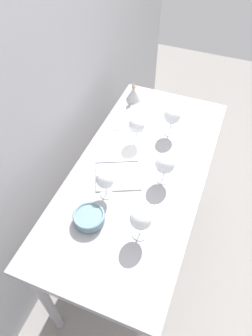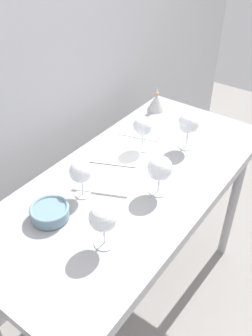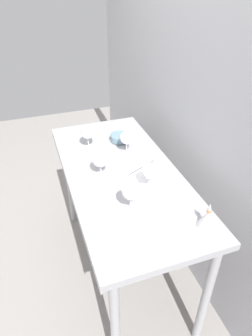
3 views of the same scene
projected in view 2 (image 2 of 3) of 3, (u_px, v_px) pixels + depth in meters
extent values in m
plane|color=gray|center=(130.00, 301.00, 2.03)|extent=(6.00, 6.00, 0.00)
cube|color=#B3B3B8|center=(35.00, 56.00, 1.47)|extent=(3.80, 0.04, 2.60)
cube|color=#9D9DA2|center=(132.00, 181.00, 1.49)|extent=(1.40, 0.64, 0.04)
cube|color=#9D9DA2|center=(203.00, 215.00, 1.34)|extent=(1.40, 0.01, 0.05)
cylinder|color=#9D9DA2|center=(233.00, 201.00, 2.05)|extent=(0.05, 0.05, 0.86)
cylinder|color=#9D9DA2|center=(156.00, 168.00, 2.30)|extent=(0.05, 0.05, 0.86)
cylinder|color=white|center=(142.00, 148.00, 1.64)|extent=(0.07, 0.07, 0.00)
cylinder|color=white|center=(142.00, 141.00, 1.62)|extent=(0.01, 0.01, 0.08)
sphere|color=white|center=(143.00, 126.00, 1.57)|extent=(0.09, 0.09, 0.09)
cylinder|color=maroon|center=(143.00, 129.00, 1.58)|extent=(0.06, 0.06, 0.03)
cylinder|color=white|center=(105.00, 243.00, 1.20)|extent=(0.07, 0.07, 0.00)
cylinder|color=white|center=(104.00, 235.00, 1.18)|extent=(0.01, 0.01, 0.08)
sphere|color=white|center=(103.00, 218.00, 1.13)|extent=(0.09, 0.09, 0.09)
cylinder|color=maroon|center=(103.00, 221.00, 1.14)|extent=(0.07, 0.07, 0.03)
cylinder|color=white|center=(186.00, 146.00, 1.66)|extent=(0.07, 0.07, 0.00)
cylinder|color=white|center=(187.00, 139.00, 1.63)|extent=(0.01, 0.01, 0.08)
sphere|color=white|center=(189.00, 123.00, 1.58)|extent=(0.09, 0.09, 0.09)
cylinder|color=maroon|center=(189.00, 126.00, 1.59)|extent=(0.07, 0.07, 0.02)
cylinder|color=white|center=(158.00, 191.00, 1.41)|extent=(0.07, 0.07, 0.00)
cylinder|color=white|center=(159.00, 184.00, 1.39)|extent=(0.01, 0.01, 0.07)
sphere|color=white|center=(160.00, 168.00, 1.34)|extent=(0.10, 0.10, 0.10)
cylinder|color=#5E0C20|center=(160.00, 172.00, 1.35)|extent=(0.07, 0.07, 0.03)
cylinder|color=white|center=(83.00, 194.00, 1.39)|extent=(0.06, 0.06, 0.00)
cylinder|color=white|center=(82.00, 187.00, 1.37)|extent=(0.01, 0.01, 0.07)
sphere|color=white|center=(81.00, 171.00, 1.33)|extent=(0.09, 0.09, 0.09)
cylinder|color=maroon|center=(81.00, 175.00, 1.34)|extent=(0.06, 0.06, 0.02)
cube|color=white|center=(105.00, 179.00, 1.47)|extent=(0.26, 0.28, 0.01)
cube|color=white|center=(115.00, 154.00, 1.61)|extent=(0.26, 0.28, 0.01)
cube|color=#3F3F47|center=(110.00, 166.00, 1.54)|extent=(0.10, 0.21, 0.01)
cube|color=white|center=(143.00, 129.00, 1.78)|extent=(0.22, 0.26, 0.00)
cylinder|color=#4C4C4C|center=(51.00, 217.00, 1.29)|extent=(0.13, 0.13, 0.01)
cylinder|color=slate|center=(50.00, 213.00, 1.28)|extent=(0.14, 0.14, 0.04)
torus|color=slate|center=(49.00, 209.00, 1.27)|extent=(0.14, 0.14, 0.01)
cone|color=#B7B7B7|center=(156.00, 102.00, 1.91)|extent=(0.10, 0.10, 0.09)
cylinder|color=#C17F4C|center=(157.00, 94.00, 1.88)|extent=(0.02, 0.02, 0.01)
cone|color=#B7B7B7|center=(157.00, 89.00, 1.87)|extent=(0.02, 0.02, 0.04)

